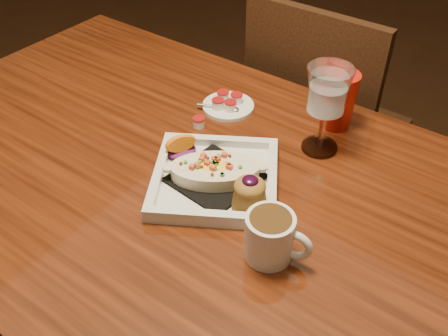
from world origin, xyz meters
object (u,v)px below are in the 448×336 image
Objects in this scene: coffee_mug at (271,236)px; plate at (219,177)px; red_tumbler at (339,100)px; table at (191,209)px; goblet at (327,95)px; saucer at (227,104)px; chair_far at (319,127)px.

plate is at bearing 141.85° from coffee_mug.
red_tumbler is at bearing 43.80° from plate.
table is at bearing -115.05° from red_tumbler.
coffee_mug is at bearing -78.37° from red_tumbler.
goblet is 1.48× the size of red_tumbler.
saucer is (-0.33, 0.33, -0.04)m from coffee_mug.
table is at bearing 156.85° from plate.
table is 0.30m from coffee_mug.
chair_far is at bearing 90.00° from table.
goblet reaches higher than red_tumbler.
coffee_mug reaches higher than plate.
table is 7.59× the size of goblet.
plate reaches higher than table.
saucer is (-0.08, -0.38, 0.25)m from chair_far.
table is 0.41m from red_tumbler.
chair_far reaches higher than plate.
coffee_mug is at bearing -57.72° from plate.
plate is 2.67× the size of saucer.
chair_far is 4.71× the size of goblet.
coffee_mug is 0.47m from saucer.
coffee_mug reaches higher than saucer.
goblet is (0.17, -0.39, 0.38)m from chair_far.
table is 0.65m from chair_far.
chair_far is 0.57m from goblet.
coffee_mug is at bearing 109.13° from chair_far.
chair_far is at bearing 77.48° from saucer.
chair_far reaches higher than coffee_mug.
saucer is (-0.26, 0.01, -0.13)m from goblet.
saucer is 0.27m from red_tumbler.
red_tumbler is (0.16, -0.29, 0.31)m from chair_far.
chair_far reaches higher than red_tumbler.
goblet is at bearing 113.95° from chair_far.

